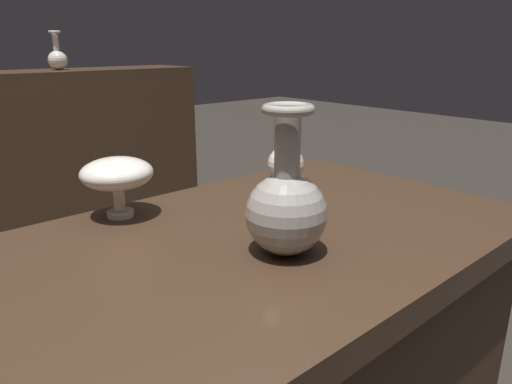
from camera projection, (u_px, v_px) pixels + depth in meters
name	position (u px, v px, depth m)	size (l,w,h in m)	color
vase_centerpiece	(286.00, 205.00, 0.77)	(0.14, 0.14, 0.25)	gray
vase_tall_behind	(117.00, 175.00, 0.93)	(0.14, 0.14, 0.12)	silver
vase_left_accent	(286.00, 162.00, 1.17)	(0.09, 0.09, 0.16)	silver
shelf_vase_right	(57.00, 58.00, 2.64)	(0.11, 0.11, 0.21)	silver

